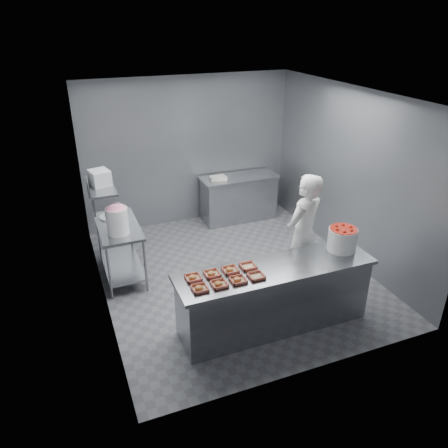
{
  "coord_description": "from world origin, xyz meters",
  "views": [
    {
      "loc": [
        -2.34,
        -5.47,
        3.79
      ],
      "look_at": [
        -0.25,
        -0.2,
        1.03
      ],
      "focal_mm": 35.0,
      "sensor_mm": 36.0,
      "label": 1
    }
  ],
  "objects": [
    {
      "name": "floor",
      "position": [
        0.0,
        0.0,
        0.0
      ],
      "size": [
        4.5,
        4.5,
        0.0
      ],
      "primitive_type": "plane",
      "color": "#4C4C51",
      "rests_on": "ground"
    },
    {
      "name": "ceiling",
      "position": [
        0.0,
        0.0,
        2.8
      ],
      "size": [
        4.5,
        4.5,
        0.0
      ],
      "primitive_type": "plane",
      "rotation": [
        3.14,
        0.0,
        0.0
      ],
      "color": "white",
      "rests_on": "wall_back"
    },
    {
      "name": "wall_back",
      "position": [
        0.0,
        2.25,
        1.4
      ],
      "size": [
        4.0,
        0.04,
        2.8
      ],
      "primitive_type": "cube",
      "color": "slate",
      "rests_on": "ground"
    },
    {
      "name": "wall_left",
      "position": [
        -2.0,
        0.0,
        1.4
      ],
      "size": [
        0.04,
        4.5,
        2.8
      ],
      "primitive_type": "cube",
      "color": "slate",
      "rests_on": "ground"
    },
    {
      "name": "wall_right",
      "position": [
        2.0,
        0.0,
        1.4
      ],
      "size": [
        0.04,
        4.5,
        2.8
      ],
      "primitive_type": "cube",
      "color": "slate",
      "rests_on": "ground"
    },
    {
      "name": "service_counter",
      "position": [
        0.0,
        -1.35,
        0.45
      ],
      "size": [
        2.6,
        0.7,
        0.9
      ],
      "color": "slate",
      "rests_on": "ground"
    },
    {
      "name": "prep_table",
      "position": [
        -1.65,
        0.6,
        0.59
      ],
      "size": [
        0.6,
        1.2,
        0.9
      ],
      "color": "slate",
      "rests_on": "ground"
    },
    {
      "name": "back_counter",
      "position": [
        0.9,
        1.9,
        0.45
      ],
      "size": [
        1.5,
        0.6,
        0.9
      ],
      "color": "slate",
      "rests_on": "ground"
    },
    {
      "name": "wall_shelf",
      "position": [
        -1.82,
        0.6,
        1.55
      ],
      "size": [
        0.35,
        0.9,
        0.03
      ],
      "primitive_type": "cube",
      "color": "slate",
      "rests_on": "wall_left"
    },
    {
      "name": "tray_0",
      "position": [
        -1.05,
        -1.47,
        0.92
      ],
      "size": [
        0.19,
        0.18,
        0.06
      ],
      "color": "tan",
      "rests_on": "service_counter"
    },
    {
      "name": "tray_1",
      "position": [
        -0.81,
        -1.47,
        0.92
      ],
      "size": [
        0.19,
        0.18,
        0.06
      ],
      "color": "tan",
      "rests_on": "service_counter"
    },
    {
      "name": "tray_2",
      "position": [
        -0.57,
        -1.47,
        0.92
      ],
      "size": [
        0.19,
        0.18,
        0.06
      ],
      "color": "tan",
      "rests_on": "service_counter"
    },
    {
      "name": "tray_3",
      "position": [
        -0.33,
        -1.47,
        0.92
      ],
      "size": [
        0.19,
        0.18,
        0.04
      ],
      "color": "tan",
      "rests_on": "service_counter"
    },
    {
      "name": "tray_4",
      "position": [
        -1.05,
        -1.23,
        0.92
      ],
      "size": [
        0.19,
        0.18,
        0.06
      ],
      "color": "tan",
      "rests_on": "service_counter"
    },
    {
      "name": "tray_5",
      "position": [
        -0.81,
        -1.23,
        0.92
      ],
      "size": [
        0.19,
        0.18,
        0.06
      ],
      "color": "tan",
      "rests_on": "service_counter"
    },
    {
      "name": "tray_6",
      "position": [
        -0.57,
        -1.23,
        0.92
      ],
      "size": [
        0.19,
        0.18,
        0.06
      ],
      "color": "tan",
      "rests_on": "service_counter"
    },
    {
      "name": "tray_7",
      "position": [
        -0.33,
        -1.23,
        0.92
      ],
      "size": [
        0.19,
        0.18,
        0.04
      ],
      "color": "tan",
      "rests_on": "service_counter"
    },
    {
      "name": "worker",
      "position": [
        0.75,
        -0.74,
        0.92
      ],
      "size": [
        0.79,
        0.67,
        1.83
      ],
      "primitive_type": "imported",
      "rotation": [
        0.0,
        0.0,
        3.57
      ],
      "color": "white",
      "rests_on": "ground"
    },
    {
      "name": "strawberry_tub",
      "position": [
        1.03,
        -1.27,
        1.07
      ],
      "size": [
        0.38,
        0.38,
        0.32
      ],
      "color": "silver",
      "rests_on": "service_counter"
    },
    {
      "name": "glaze_bucket",
      "position": [
        -1.68,
        0.32,
        1.11
      ],
      "size": [
        0.33,
        0.31,
        0.48
      ],
      "color": "silver",
      "rests_on": "prep_table"
    },
    {
      "name": "bucket_lid",
      "position": [
        -1.72,
        0.92,
        0.91
      ],
      "size": [
        0.39,
        0.39,
        0.02
      ],
      "primitive_type": "cylinder",
      "rotation": [
        0.0,
        0.0,
        0.32
      ],
      "color": "silver",
      "rests_on": "prep_table"
    },
    {
      "name": "rag",
      "position": [
        -1.51,
        0.96,
        0.91
      ],
      "size": [
        0.15,
        0.14,
        0.02
      ],
      "primitive_type": "cube",
      "rotation": [
        0.0,
        0.0,
        0.25
      ],
      "color": "#CCB28C",
      "rests_on": "prep_table"
    },
    {
      "name": "appliance",
      "position": [
        -1.82,
        0.61,
        1.67
      ],
      "size": [
        0.31,
        0.34,
        0.22
      ],
      "primitive_type": "cube",
      "rotation": [
        0.0,
        0.0,
        0.23
      ],
      "color": "gray",
      "rests_on": "wall_shelf"
    },
    {
      "name": "paper_stack",
      "position": [
        0.47,
        1.9,
        0.93
      ],
      "size": [
        0.33,
        0.26,
        0.06
      ],
      "primitive_type": "cube",
      "rotation": [
        0.0,
        0.0,
        -0.13
      ],
      "color": "silver",
      "rests_on": "back_counter"
    }
  ]
}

